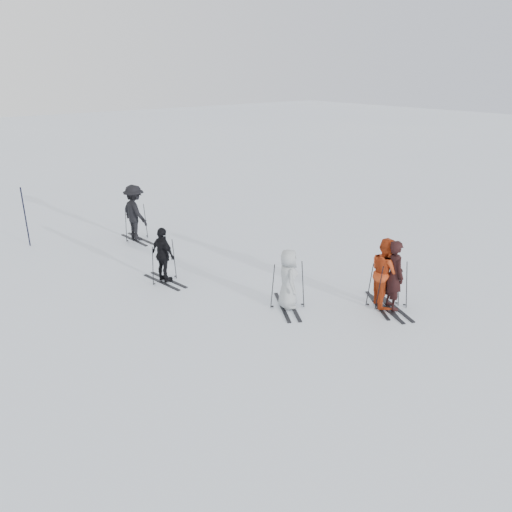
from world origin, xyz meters
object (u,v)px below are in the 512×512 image
Objects in this scene: skier_near_dark at (394,276)px; skier_uphill_far at (135,213)px; skier_grey at (288,280)px; piste_marker at (25,217)px; skier_red at (385,273)px; skier_uphill_left at (163,256)px.

skier_uphill_far reaches higher than skier_near_dark.
skier_near_dark is 2.67m from skier_grey.
skier_uphill_far is 3.66m from piste_marker.
skier_near_dark is 1.00× the size of skier_red.
skier_uphill_left is (-1.66, 3.45, 0.02)m from skier_grey.
skier_near_dark is at bearing -61.83° from piste_marker.
skier_uphill_far is at bearing 48.65° from skier_red.
piste_marker reaches higher than skier_red.
piste_marker is at bearing 12.53° from skier_uphill_left.
piste_marker reaches higher than skier_grey.
skier_grey is at bearing 86.07° from skier_red.
piste_marker is (-3.80, 9.16, 0.25)m from skier_grey.
skier_uphill_far is at bearing 38.96° from skier_near_dark.
skier_grey is at bearing -162.34° from skier_uphill_left.
skier_uphill_left is 0.81× the size of skier_uphill_far.
skier_near_dark is 0.92× the size of skier_uphill_far.
skier_uphill_left is at bearing 58.41° from skier_near_dark.
skier_grey is at bearing -67.50° from piste_marker.
skier_uphill_left is (-3.66, 4.92, -0.11)m from skier_red.
skier_near_dark is 6.36m from skier_uphill_left.
piste_marker is (-3.20, 1.76, 0.05)m from skier_uphill_far.
skier_uphill_left is 6.10m from piste_marker.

